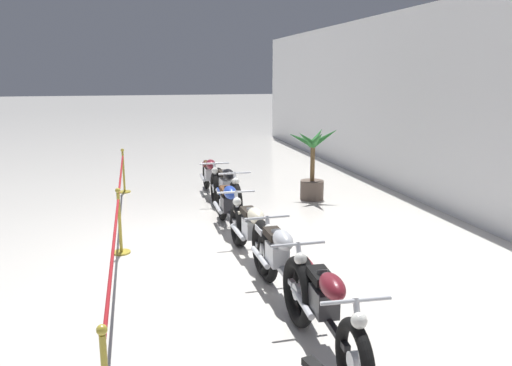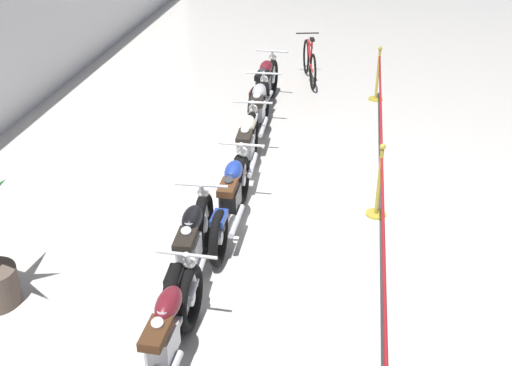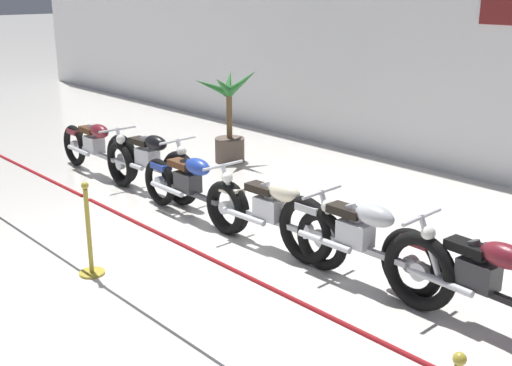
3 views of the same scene
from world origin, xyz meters
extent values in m
plane|color=silver|center=(0.00, 0.00, 0.00)|extent=(120.00, 120.00, 0.00)
torus|color=black|center=(-2.66, 0.56, 0.36)|extent=(0.71, 0.13, 0.71)
cylinder|color=silver|center=(-2.66, 0.56, 0.36)|extent=(0.17, 0.08, 0.17)
cylinder|color=silver|center=(-2.57, 0.56, 0.64)|extent=(0.30, 0.06, 0.59)
cube|color=silver|center=(-3.50, 0.58, 0.52)|extent=(0.37, 0.23, 0.26)
cylinder|color=silver|center=(-3.46, 0.58, 0.72)|extent=(0.18, 0.12, 0.24)
cylinder|color=silver|center=(-3.55, 0.59, 0.72)|extent=(0.18, 0.12, 0.24)
cube|color=#ADAFB5|center=(-3.45, 0.58, 0.38)|extent=(1.28, 0.10, 0.06)
ellipsoid|color=maroon|center=(-3.27, 0.58, 0.78)|extent=(0.47, 0.23, 0.22)
cube|color=#4C2D19|center=(-3.63, 0.59, 0.74)|extent=(0.41, 0.21, 0.09)
cylinder|color=silver|center=(-2.68, 0.56, 0.91)|extent=(0.05, 0.62, 0.04)
sphere|color=silver|center=(-2.60, 0.56, 0.77)|extent=(0.14, 0.14, 0.14)
torus|color=black|center=(-1.32, 0.74, 0.39)|extent=(0.79, 0.16, 0.79)
torus|color=black|center=(-2.78, 0.68, 0.39)|extent=(0.79, 0.16, 0.79)
cylinder|color=silver|center=(-1.32, 0.74, 0.39)|extent=(0.19, 0.09, 0.18)
cylinder|color=silver|center=(-2.78, 0.68, 0.39)|extent=(0.19, 0.09, 0.18)
cylinder|color=silver|center=(-1.23, 0.74, 0.68)|extent=(0.31, 0.07, 0.59)
cube|color=silver|center=(-2.10, 0.70, 0.55)|extent=(0.37, 0.23, 0.26)
cylinder|color=silver|center=(-2.06, 0.71, 0.75)|extent=(0.18, 0.12, 0.24)
cylinder|color=silver|center=(-2.14, 0.70, 0.75)|extent=(0.18, 0.12, 0.24)
cylinder|color=silver|center=(-2.39, 0.55, 0.41)|extent=(0.70, 0.10, 0.07)
cube|color=#ADAFB5|center=(-2.05, 0.71, 0.41)|extent=(1.17, 0.11, 0.06)
ellipsoid|color=black|center=(-1.87, 0.71, 0.81)|extent=(0.47, 0.24, 0.22)
cube|color=black|center=(-2.23, 0.70, 0.77)|extent=(0.41, 0.22, 0.09)
cube|color=black|center=(-2.73, 0.68, 0.67)|extent=(0.33, 0.17, 0.08)
cylinder|color=silver|center=(-1.34, 0.73, 0.94)|extent=(0.06, 0.62, 0.04)
sphere|color=silver|center=(-1.26, 0.74, 0.80)|extent=(0.14, 0.14, 0.14)
torus|color=black|center=(-0.03, 0.50, 0.34)|extent=(0.69, 0.11, 0.68)
torus|color=black|center=(-1.50, 0.51, 0.34)|extent=(0.69, 0.11, 0.68)
cylinder|color=silver|center=(-0.03, 0.50, 0.34)|extent=(0.16, 0.08, 0.16)
cylinder|color=silver|center=(-1.50, 0.51, 0.34)|extent=(0.16, 0.08, 0.16)
cylinder|color=silver|center=(0.06, 0.50, 0.63)|extent=(0.30, 0.06, 0.59)
cube|color=#2D2D30|center=(-0.82, 0.51, 0.50)|extent=(0.36, 0.22, 0.26)
cylinder|color=#2D2D30|center=(-0.77, 0.50, 0.70)|extent=(0.18, 0.11, 0.24)
cylinder|color=#2D2D30|center=(-0.86, 0.51, 0.70)|extent=(0.18, 0.11, 0.24)
cylinder|color=silver|center=(-1.12, 0.37, 0.36)|extent=(0.70, 0.08, 0.07)
cube|color=#47474C|center=(-0.77, 0.50, 0.36)|extent=(1.17, 0.07, 0.06)
ellipsoid|color=navy|center=(-0.59, 0.50, 0.76)|extent=(0.46, 0.22, 0.22)
cube|color=#4C2D19|center=(-0.95, 0.51, 0.72)|extent=(0.40, 0.20, 0.09)
cube|color=navy|center=(-1.45, 0.51, 0.59)|extent=(0.32, 0.16, 0.08)
cylinder|color=silver|center=(-0.05, 0.50, 0.89)|extent=(0.04, 0.62, 0.04)
sphere|color=silver|center=(0.03, 0.50, 0.75)|extent=(0.14, 0.14, 0.14)
torus|color=black|center=(1.51, 0.61, 0.35)|extent=(0.69, 0.15, 0.69)
torus|color=black|center=(-0.01, 0.55, 0.35)|extent=(0.69, 0.15, 0.69)
cylinder|color=silver|center=(1.51, 0.61, 0.35)|extent=(0.16, 0.09, 0.16)
cylinder|color=silver|center=(-0.01, 0.55, 0.35)|extent=(0.16, 0.09, 0.16)
cylinder|color=silver|center=(1.60, 0.61, 0.63)|extent=(0.31, 0.07, 0.59)
cube|color=silver|center=(0.70, 0.58, 0.51)|extent=(0.37, 0.23, 0.26)
cylinder|color=silver|center=(0.74, 0.58, 0.71)|extent=(0.18, 0.12, 0.24)
cylinder|color=silver|center=(0.66, 0.58, 0.71)|extent=(0.18, 0.12, 0.24)
cylinder|color=silver|center=(0.41, 0.43, 0.37)|extent=(0.70, 0.10, 0.07)
cube|color=#ADAFB5|center=(0.75, 0.58, 0.37)|extent=(1.22, 0.10, 0.06)
ellipsoid|color=beige|center=(0.93, 0.59, 0.77)|extent=(0.47, 0.24, 0.22)
cube|color=black|center=(0.57, 0.57, 0.73)|extent=(0.41, 0.21, 0.09)
cube|color=beige|center=(0.04, 0.55, 0.59)|extent=(0.33, 0.17, 0.08)
cylinder|color=silver|center=(1.49, 0.61, 0.90)|extent=(0.06, 0.62, 0.04)
sphere|color=silver|center=(1.57, 0.61, 0.76)|extent=(0.14, 0.14, 0.14)
torus|color=black|center=(2.75, 0.62, 0.40)|extent=(0.79, 0.15, 0.79)
torus|color=black|center=(1.28, 0.60, 0.40)|extent=(0.79, 0.15, 0.79)
cylinder|color=silver|center=(2.75, 0.62, 0.40)|extent=(0.19, 0.08, 0.18)
cylinder|color=silver|center=(1.28, 0.60, 0.40)|extent=(0.19, 0.08, 0.18)
cylinder|color=silver|center=(2.84, 0.63, 0.68)|extent=(0.30, 0.06, 0.59)
cube|color=silver|center=(1.97, 0.61, 0.56)|extent=(0.36, 0.23, 0.26)
cylinder|color=silver|center=(2.01, 0.61, 0.76)|extent=(0.18, 0.11, 0.24)
cylinder|color=silver|center=(1.92, 0.61, 0.76)|extent=(0.18, 0.11, 0.24)
cylinder|color=silver|center=(1.67, 0.46, 0.42)|extent=(0.70, 0.08, 0.07)
cube|color=#ADAFB5|center=(2.02, 0.61, 0.42)|extent=(1.18, 0.08, 0.06)
ellipsoid|color=#B7BABF|center=(2.20, 0.61, 0.82)|extent=(0.46, 0.23, 0.22)
cube|color=black|center=(1.84, 0.61, 0.78)|extent=(0.40, 0.21, 0.09)
cube|color=#B7BABF|center=(1.33, 0.60, 0.68)|extent=(0.32, 0.17, 0.08)
cylinder|color=silver|center=(2.73, 0.62, 0.95)|extent=(0.05, 0.62, 0.04)
sphere|color=silver|center=(2.81, 0.63, 0.81)|extent=(0.14, 0.14, 0.14)
torus|color=black|center=(4.14, 0.67, 0.37)|extent=(0.75, 0.15, 0.74)
torus|color=black|center=(2.57, 0.75, 0.37)|extent=(0.75, 0.15, 0.74)
cylinder|color=silver|center=(4.14, 0.67, 0.37)|extent=(0.18, 0.09, 0.18)
cylinder|color=silver|center=(2.57, 0.75, 0.37)|extent=(0.18, 0.09, 0.18)
cylinder|color=silver|center=(4.23, 0.66, 0.65)|extent=(0.31, 0.07, 0.59)
cube|color=#2D2D30|center=(3.30, 0.71, 0.53)|extent=(0.37, 0.24, 0.26)
cylinder|color=#2D2D30|center=(3.35, 0.71, 0.73)|extent=(0.18, 0.12, 0.24)
cylinder|color=#2D2D30|center=(3.26, 0.72, 0.73)|extent=(0.18, 0.12, 0.24)
cylinder|color=silver|center=(3.00, 0.59, 0.39)|extent=(0.70, 0.11, 0.07)
cube|color=black|center=(3.35, 0.71, 0.39)|extent=(1.26, 0.13, 0.06)
ellipsoid|color=maroon|center=(3.53, 0.70, 0.79)|extent=(0.47, 0.24, 0.22)
cube|color=black|center=(3.17, 0.72, 0.75)|extent=(0.41, 0.22, 0.09)
cube|color=maroon|center=(2.62, 0.75, 0.64)|extent=(0.33, 0.18, 0.08)
cylinder|color=silver|center=(4.12, 0.67, 0.92)|extent=(0.07, 0.62, 0.04)
sphere|color=silver|center=(4.20, 0.66, 0.78)|extent=(0.14, 0.14, 0.14)
torus|color=black|center=(5.70, 0.15, 0.36)|extent=(0.71, 0.20, 0.72)
torus|color=black|center=(4.70, -0.08, 0.36)|extent=(0.71, 0.20, 0.72)
cylinder|color=red|center=(5.25, 0.05, 0.58)|extent=(0.59, 0.17, 0.43)
cylinder|color=red|center=(5.20, 0.04, 0.78)|extent=(0.54, 0.16, 0.04)
cylinder|color=red|center=(5.00, -0.01, 0.66)|extent=(0.15, 0.07, 0.55)
cube|color=black|center=(4.97, -0.02, 0.94)|extent=(0.19, 0.12, 0.05)
cylinder|color=red|center=(4.90, -0.03, 0.36)|extent=(0.45, 0.13, 0.03)
cylinder|color=black|center=(5.64, 0.14, 0.88)|extent=(0.13, 0.47, 0.03)
cylinder|color=black|center=(5.12, 0.02, 0.28)|extent=(0.13, 0.08, 0.12)
cylinder|color=maroon|center=(-2.21, -1.35, 0.88)|extent=(4.07, 0.04, 0.04)
cylinder|color=maroon|center=(2.11, -1.35, 0.88)|extent=(4.21, 0.04, 0.04)
cylinder|color=gold|center=(-0.09, -1.35, 0.01)|extent=(0.28, 0.28, 0.03)
cylinder|color=gold|center=(-0.09, -1.35, 0.50)|extent=(0.05, 0.05, 0.95)
sphere|color=gold|center=(-0.09, -1.35, 1.01)|extent=(0.08, 0.08, 0.08)
cylinder|color=gold|center=(4.30, -1.35, 0.01)|extent=(0.28, 0.28, 0.03)
cylinder|color=gold|center=(4.30, -1.35, 0.50)|extent=(0.05, 0.05, 0.95)
sphere|color=gold|center=(4.30, -1.35, 1.01)|extent=(0.08, 0.08, 0.08)
camera|label=1|loc=(7.65, -1.06, 2.77)|focal=35.00mm
camera|label=2|loc=(-7.67, -0.95, 4.50)|focal=45.00mm
camera|label=3|loc=(5.86, -4.32, 3.04)|focal=45.00mm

